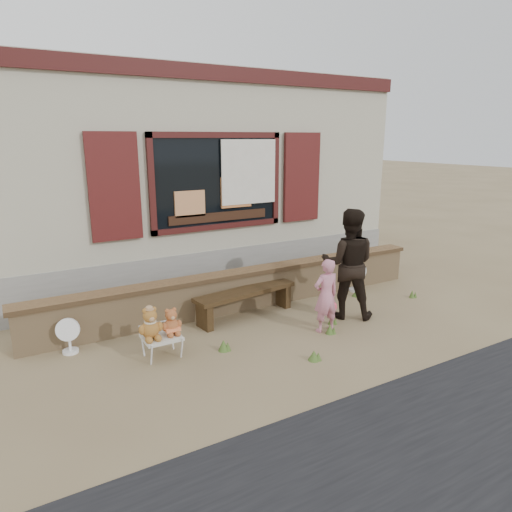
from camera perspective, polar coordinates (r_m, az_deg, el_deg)
ground at (r=7.01m, az=2.47°, el=-9.02°), size 80.00×80.00×0.00m
shopfront at (r=10.52m, az=-10.78°, el=9.95°), size 8.04×5.13×4.00m
brick_wall at (r=7.69m, az=-1.49°, el=-4.10°), size 7.10×0.36×0.67m
bench at (r=7.33m, az=-1.30°, el=-5.15°), size 1.81×0.62×0.45m
folding_chair at (r=6.18m, az=-11.71°, el=-9.99°), size 0.48×0.43×0.29m
teddy_bear_left at (r=6.05m, az=-13.09°, el=-8.13°), size 0.32×0.28×0.43m
teddy_bear_right at (r=6.14m, az=-10.56°, el=-7.96°), size 0.27×0.23×0.37m
child at (r=6.79m, az=8.73°, el=-4.92°), size 0.43×0.30×1.11m
adult at (r=7.34m, az=11.46°, el=-0.95°), size 1.08×1.05×1.76m
fan_left at (r=6.65m, az=-22.35°, el=-9.16°), size 0.32×0.21×0.50m
fan_right at (r=8.74m, az=12.41°, el=-2.48°), size 0.37×0.24×0.58m
grass_tufts at (r=7.11m, az=8.27°, el=-8.22°), size 4.01×1.76×0.16m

